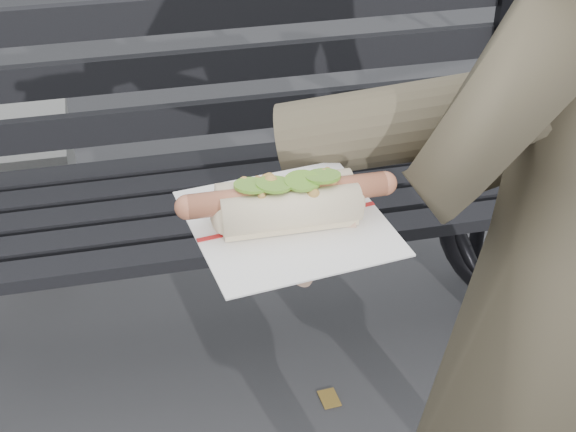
{
  "coord_description": "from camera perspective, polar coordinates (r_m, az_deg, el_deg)",
  "views": [
    {
      "loc": [
        -0.15,
        -0.72,
        1.54
      ],
      "look_at": [
        0.01,
        -0.01,
        1.05
      ],
      "focal_mm": 55.0,
      "sensor_mm": 36.0,
      "label": 1
    }
  ],
  "objects": [
    {
      "name": "person",
      "position": [
        1.24,
        17.65,
        -4.18
      ],
      "size": [
        0.69,
        0.57,
        1.62
      ],
      "primitive_type": "imported",
      "rotation": [
        0.0,
        0.0,
        3.49
      ],
      "color": "#4E4734",
      "rests_on": "ground"
    },
    {
      "name": "park_bench",
      "position": [
        2.01,
        -3.72,
        3.46
      ],
      "size": [
        1.5,
        0.44,
        0.88
      ],
      "color": "black",
      "rests_on": "ground"
    },
    {
      "name": "held_hotdog",
      "position": [
        0.98,
        10.49,
        5.22
      ],
      "size": [
        0.63,
        0.31,
        0.2
      ],
      "color": "#4E4734"
    }
  ]
}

